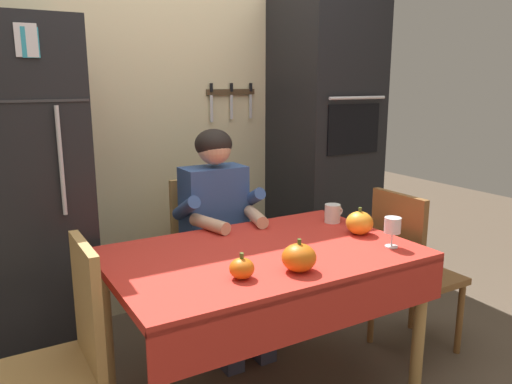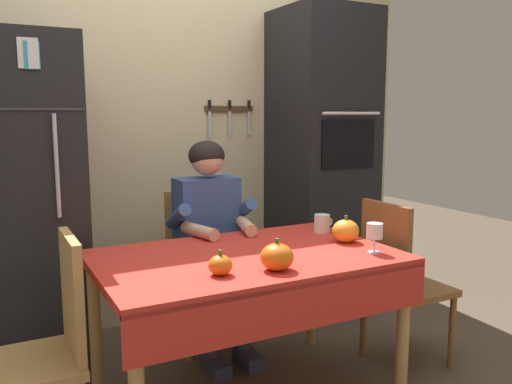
{
  "view_description": "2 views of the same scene",
  "coord_description": "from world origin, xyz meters",
  "px_view_note": "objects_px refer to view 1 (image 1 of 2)",
  "views": [
    {
      "loc": [
        -1.13,
        -1.78,
        1.51
      ],
      "look_at": [
        0.03,
        0.2,
        1.0
      ],
      "focal_mm": 35.11,
      "sensor_mm": 36.0,
      "label": 1
    },
    {
      "loc": [
        -1.08,
        -2.06,
        1.4
      ],
      "look_at": [
        0.13,
        0.25,
        1.01
      ],
      "focal_mm": 36.83,
      "sensor_mm": 36.0,
      "label": 2
    }
  ],
  "objects_px": {
    "pumpkin_large": "(360,223)",
    "pumpkin_small": "(298,258)",
    "chair_left_side": "(63,354)",
    "chair_behind_person": "(206,248)",
    "dining_table": "(264,269)",
    "seated_person": "(219,220)",
    "wine_glass": "(393,226)",
    "refrigerator": "(14,203)",
    "wall_oven": "(324,147)",
    "chair_right_side": "(408,266)",
    "pumpkin_medium": "(242,268)",
    "coffee_mug": "(333,213)"
  },
  "relations": [
    {
      "from": "seated_person",
      "to": "chair_right_side",
      "type": "height_order",
      "value": "seated_person"
    },
    {
      "from": "refrigerator",
      "to": "wine_glass",
      "type": "bearing_deg",
      "value": -36.88
    },
    {
      "from": "chair_left_side",
      "to": "coffee_mug",
      "type": "relative_size",
      "value": 8.15
    },
    {
      "from": "chair_left_side",
      "to": "pumpkin_large",
      "type": "xyz_separation_m",
      "value": [
        1.46,
        0.03,
        0.29
      ]
    },
    {
      "from": "refrigerator",
      "to": "wall_oven",
      "type": "relative_size",
      "value": 0.86
    },
    {
      "from": "seated_person",
      "to": "pumpkin_medium",
      "type": "xyz_separation_m",
      "value": [
        -0.31,
        -0.83,
        0.04
      ]
    },
    {
      "from": "pumpkin_small",
      "to": "dining_table",
      "type": "bearing_deg",
      "value": 89.44
    },
    {
      "from": "chair_left_side",
      "to": "coffee_mug",
      "type": "xyz_separation_m",
      "value": [
        1.48,
        0.27,
        0.28
      ]
    },
    {
      "from": "refrigerator",
      "to": "dining_table",
      "type": "relative_size",
      "value": 1.29
    },
    {
      "from": "chair_left_side",
      "to": "refrigerator",
      "type": "bearing_deg",
      "value": 93.06
    },
    {
      "from": "chair_behind_person",
      "to": "pumpkin_small",
      "type": "xyz_separation_m",
      "value": [
        -0.07,
        -1.06,
        0.29
      ]
    },
    {
      "from": "wall_oven",
      "to": "seated_person",
      "type": "bearing_deg",
      "value": -162.0
    },
    {
      "from": "wine_glass",
      "to": "pumpkin_medium",
      "type": "relative_size",
      "value": 1.36
    },
    {
      "from": "wall_oven",
      "to": "seated_person",
      "type": "relative_size",
      "value": 1.69
    },
    {
      "from": "dining_table",
      "to": "refrigerator",
      "type": "bearing_deg",
      "value": 137.09
    },
    {
      "from": "chair_behind_person",
      "to": "pumpkin_small",
      "type": "distance_m",
      "value": 1.1
    },
    {
      "from": "refrigerator",
      "to": "pumpkin_medium",
      "type": "height_order",
      "value": "refrigerator"
    },
    {
      "from": "chair_behind_person",
      "to": "pumpkin_medium",
      "type": "bearing_deg",
      "value": -106.94
    },
    {
      "from": "chair_left_side",
      "to": "wine_glass",
      "type": "xyz_separation_m",
      "value": [
        1.45,
        -0.2,
        0.33
      ]
    },
    {
      "from": "wall_oven",
      "to": "pumpkin_small",
      "type": "xyz_separation_m",
      "value": [
        -1.05,
        -1.19,
        -0.25
      ]
    },
    {
      "from": "chair_right_side",
      "to": "pumpkin_medium",
      "type": "bearing_deg",
      "value": -171.12
    },
    {
      "from": "dining_table",
      "to": "wine_glass",
      "type": "bearing_deg",
      "value": -23.81
    },
    {
      "from": "chair_behind_person",
      "to": "chair_left_side",
      "type": "bearing_deg",
      "value": -139.37
    },
    {
      "from": "chair_left_side",
      "to": "chair_behind_person",
      "type": "bearing_deg",
      "value": 40.63
    },
    {
      "from": "chair_right_side",
      "to": "pumpkin_small",
      "type": "xyz_separation_m",
      "value": [
        -0.9,
        -0.23,
        0.29
      ]
    },
    {
      "from": "pumpkin_medium",
      "to": "refrigerator",
      "type": "bearing_deg",
      "value": 122.69
    },
    {
      "from": "wine_glass",
      "to": "pumpkin_large",
      "type": "height_order",
      "value": "wine_glass"
    },
    {
      "from": "seated_person",
      "to": "dining_table",
      "type": "bearing_deg",
      "value": -96.47
    },
    {
      "from": "chair_behind_person",
      "to": "pumpkin_large",
      "type": "bearing_deg",
      "value": -58.6
    },
    {
      "from": "wine_glass",
      "to": "pumpkin_small",
      "type": "distance_m",
      "value": 0.56
    },
    {
      "from": "seated_person",
      "to": "coffee_mug",
      "type": "distance_m",
      "value": 0.64
    },
    {
      "from": "chair_right_side",
      "to": "coffee_mug",
      "type": "distance_m",
      "value": 0.51
    },
    {
      "from": "wine_glass",
      "to": "pumpkin_small",
      "type": "height_order",
      "value": "wine_glass"
    },
    {
      "from": "pumpkin_large",
      "to": "chair_right_side",
      "type": "bearing_deg",
      "value": -5.47
    },
    {
      "from": "chair_behind_person",
      "to": "coffee_mug",
      "type": "height_order",
      "value": "chair_behind_person"
    },
    {
      "from": "chair_left_side",
      "to": "pumpkin_small",
      "type": "distance_m",
      "value": 0.97
    },
    {
      "from": "refrigerator",
      "to": "wall_oven",
      "type": "bearing_deg",
      "value": 1.13
    },
    {
      "from": "coffee_mug",
      "to": "dining_table",
      "type": "bearing_deg",
      "value": -158.39
    },
    {
      "from": "pumpkin_small",
      "to": "chair_left_side",
      "type": "bearing_deg",
      "value": 165.49
    },
    {
      "from": "pumpkin_large",
      "to": "pumpkin_small",
      "type": "bearing_deg",
      "value": -155.16
    },
    {
      "from": "dining_table",
      "to": "chair_right_side",
      "type": "distance_m",
      "value": 0.91
    },
    {
      "from": "seated_person",
      "to": "pumpkin_large",
      "type": "height_order",
      "value": "seated_person"
    },
    {
      "from": "refrigerator",
      "to": "chair_behind_person",
      "type": "height_order",
      "value": "refrigerator"
    },
    {
      "from": "dining_table",
      "to": "seated_person",
      "type": "height_order",
      "value": "seated_person"
    },
    {
      "from": "wine_glass",
      "to": "pumpkin_large",
      "type": "bearing_deg",
      "value": 88.17
    },
    {
      "from": "chair_right_side",
      "to": "pumpkin_small",
      "type": "relative_size",
      "value": 6.5
    },
    {
      "from": "seated_person",
      "to": "pumpkin_medium",
      "type": "relative_size",
      "value": 11.74
    },
    {
      "from": "wall_oven",
      "to": "pumpkin_large",
      "type": "distance_m",
      "value": 1.08
    },
    {
      "from": "refrigerator",
      "to": "pumpkin_large",
      "type": "distance_m",
      "value": 1.76
    },
    {
      "from": "wine_glass",
      "to": "dining_table",
      "type": "bearing_deg",
      "value": 156.19
    }
  ]
}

